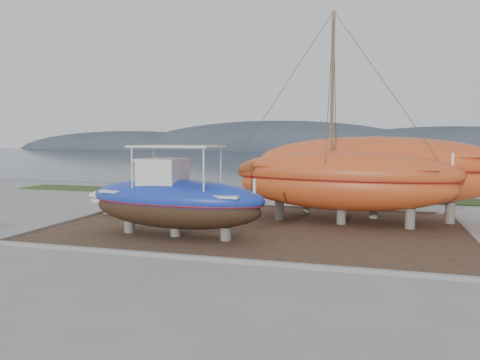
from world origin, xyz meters
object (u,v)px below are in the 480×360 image
(blue_caique, at_px, (175,191))
(orange_sailboat, at_px, (343,119))
(white_dinghy, at_px, (133,200))
(orange_bare_hull, at_px, (374,179))

(blue_caique, bearing_deg, orange_sailboat, 40.41)
(white_dinghy, height_order, orange_bare_hull, orange_bare_hull)
(orange_bare_hull, bearing_deg, orange_sailboat, -119.35)
(blue_caique, bearing_deg, white_dinghy, 138.39)
(blue_caique, relative_size, white_dinghy, 1.68)
(white_dinghy, bearing_deg, blue_caique, -70.34)
(white_dinghy, distance_m, orange_sailboat, 11.74)
(white_dinghy, height_order, orange_sailboat, orange_sailboat)
(orange_sailboat, bearing_deg, orange_bare_hull, 59.78)
(white_dinghy, bearing_deg, orange_sailboat, -24.72)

